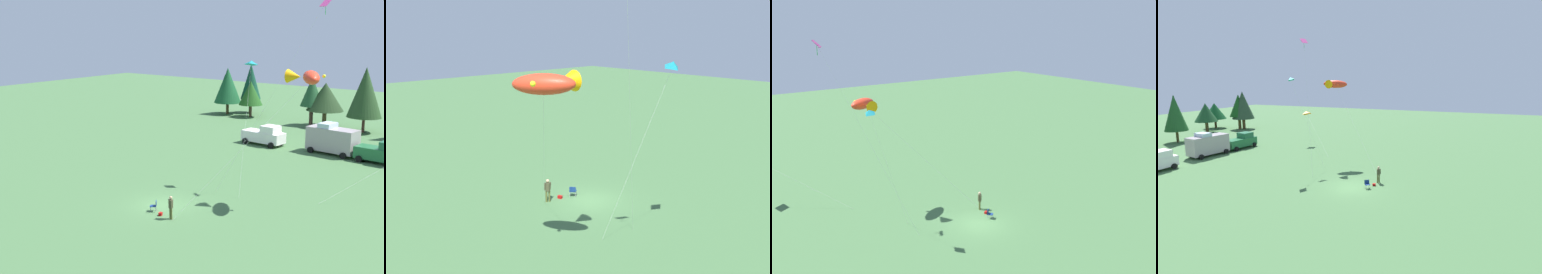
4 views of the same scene
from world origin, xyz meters
TOP-DOWN VIEW (x-y plane):
  - ground_plane at (0.00, 0.00)m, footprint 160.00×160.00m
  - person_kite_flyer at (2.40, -1.94)m, footprint 0.52×0.46m
  - folding_chair at (0.40, -1.43)m, footprint 0.67×0.67m
  - backpack_on_grass at (1.33, -1.83)m, footprint 0.32×0.38m
  - van_motorhome_grey at (4.00, 23.72)m, footprint 5.64×3.16m
  - truck_green_flatbed at (9.65, 22.93)m, footprint 5.16×2.79m
  - kite_large_fish at (8.80, 6.18)m, footprint 7.81×9.89m
  - kite_diamond_rainbow at (7.91, 9.92)m, footprint 7.41×5.35m
  - kite_delta_teal at (2.63, 8.60)m, footprint 1.77×4.03m
  - kite_delta_orange at (16.49, 15.12)m, footprint 7.71×8.31m

SIDE VIEW (x-z plane):
  - ground_plane at x=0.00m, z-range 0.00..0.00m
  - backpack_on_grass at x=1.33m, z-range 0.00..0.22m
  - folding_chair at x=0.40m, z-range 0.08..0.90m
  - person_kite_flyer at x=2.40m, z-range 0.15..1.89m
  - truck_green_flatbed at x=9.65m, z-range -0.07..2.27m
  - van_motorhome_grey at x=4.00m, z-range -0.03..3.31m
  - kite_delta_orange at x=16.49m, z-range 2.41..8.05m
  - kite_large_fish at x=8.80m, z-range 4.73..15.27m
  - kite_delta_teal at x=2.63m, z-range 5.15..16.04m
  - kite_diamond_rainbow at x=7.91m, z-range 6.75..22.49m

